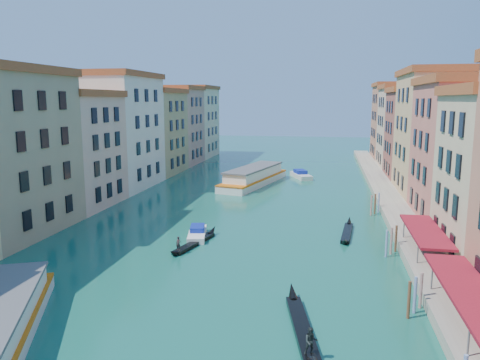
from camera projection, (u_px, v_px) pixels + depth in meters
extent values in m
cube|color=#DDA789|center=(70.00, 152.00, 70.59)|extent=(12.00, 14.00, 16.50)
cube|color=brown|center=(67.00, 93.00, 69.11)|extent=(12.80, 14.40, 1.00)
cube|color=beige|center=(117.00, 133.00, 85.79)|extent=(12.00, 18.00, 20.00)
cube|color=brown|center=(114.00, 75.00, 84.01)|extent=(12.80, 18.40, 1.00)
cube|color=tan|center=(151.00, 134.00, 102.46)|extent=(12.00, 16.00, 17.50)
cube|color=brown|center=(150.00, 91.00, 100.90)|extent=(12.80, 16.40, 1.00)
cube|color=tan|center=(174.00, 127.00, 117.39)|extent=(12.00, 15.00, 18.50)
cube|color=brown|center=(173.00, 88.00, 115.74)|extent=(12.80, 15.40, 1.00)
cube|color=beige|center=(192.00, 123.00, 132.84)|extent=(12.00, 17.00, 19.00)
cube|color=brown|center=(191.00, 87.00, 131.15)|extent=(12.80, 17.40, 1.00)
cube|color=#C36554|center=(470.00, 156.00, 59.26)|extent=(12.00, 16.00, 18.00)
cube|color=brown|center=(476.00, 80.00, 57.65)|extent=(12.80, 16.40, 1.00)
cube|color=tan|center=(440.00, 138.00, 75.55)|extent=(12.00, 18.00, 20.00)
cube|color=brown|center=(445.00, 71.00, 73.78)|extent=(12.80, 18.40, 1.00)
cube|color=#95483B|center=(420.00, 138.00, 91.75)|extent=(12.00, 15.00, 17.50)
cube|color=brown|center=(423.00, 90.00, 90.18)|extent=(12.80, 15.40, 1.00)
cube|color=tan|center=(407.00, 130.00, 106.67)|extent=(12.00, 16.00, 18.50)
cube|color=brown|center=(410.00, 87.00, 105.02)|extent=(12.80, 16.40, 1.00)
cube|color=#B56A4D|center=(397.00, 124.00, 122.57)|extent=(12.00, 17.00, 19.50)
cube|color=brown|center=(400.00, 84.00, 120.84)|extent=(12.80, 17.40, 1.00)
cube|color=gray|center=(390.00, 201.00, 72.81)|extent=(4.00, 140.00, 1.00)
cube|color=maroon|center=(470.00, 292.00, 32.16)|extent=(3.20, 15.30, 0.25)
cylinder|color=#57575A|center=(468.00, 348.00, 27.73)|extent=(0.12, 0.12, 3.00)
cylinder|color=#57575A|center=(432.00, 283.00, 37.61)|extent=(0.12, 0.12, 3.00)
cube|color=maroon|center=(425.00, 231.00, 47.17)|extent=(3.20, 12.60, 0.25)
cylinder|color=#57575A|center=(417.00, 258.00, 43.61)|extent=(0.12, 0.12, 3.00)
cylinder|color=#57575A|center=(404.00, 233.00, 51.75)|extent=(0.12, 0.12, 3.00)
cylinder|color=#53301C|center=(409.00, 302.00, 34.57)|extent=(0.24, 0.24, 3.20)
cylinder|color=#53301C|center=(415.00, 297.00, 35.43)|extent=(0.24, 0.24, 3.20)
cylinder|color=#53301C|center=(421.00, 292.00, 36.29)|extent=(0.24, 0.24, 3.20)
cylinder|color=#53301C|center=(386.00, 245.00, 48.13)|extent=(0.24, 0.24, 3.20)
cylinder|color=#53301C|center=(391.00, 242.00, 48.99)|extent=(0.24, 0.24, 3.20)
cylinder|color=#53301C|center=(396.00, 240.00, 49.85)|extent=(0.24, 0.24, 3.20)
cylinder|color=#53301C|center=(371.00, 206.00, 65.57)|extent=(0.24, 0.24, 3.20)
cylinder|color=#53301C|center=(375.00, 205.00, 66.43)|extent=(0.24, 0.24, 3.20)
cylinder|color=#53301C|center=(379.00, 204.00, 67.28)|extent=(0.24, 0.24, 3.20)
cube|color=silver|center=(254.00, 181.00, 89.92)|extent=(10.35, 23.38, 1.37)
cube|color=white|center=(254.00, 173.00, 89.67)|extent=(8.73, 18.81, 1.82)
cube|color=#57575A|center=(254.00, 168.00, 89.48)|extent=(9.19, 19.44, 0.29)
cube|color=orange|center=(254.00, 178.00, 89.81)|extent=(10.41, 23.39, 0.29)
cube|color=black|center=(194.00, 243.00, 52.35)|extent=(2.82, 7.96, 0.40)
cone|color=black|center=(213.00, 230.00, 56.27)|extent=(1.19, 1.91, 1.48)
cone|color=black|center=(173.00, 253.00, 48.34)|extent=(1.12, 1.62, 1.31)
imported|color=#362728|center=(178.00, 244.00, 49.18)|extent=(0.63, 0.49, 1.53)
cube|color=black|center=(301.00, 327.00, 32.96)|extent=(2.99, 9.33, 0.46)
cone|color=black|center=(292.00, 292.00, 37.98)|extent=(1.33, 2.22, 1.73)
imported|color=#222A29|center=(311.00, 341.00, 28.91)|extent=(0.98, 0.84, 1.78)
cube|color=black|center=(347.00, 233.00, 56.42)|extent=(1.77, 8.16, 0.41)
cone|color=black|center=(349.00, 221.00, 60.62)|extent=(0.98, 1.88, 1.51)
cone|color=black|center=(345.00, 242.00, 52.12)|extent=(0.95, 1.57, 1.33)
cube|color=white|center=(197.00, 234.00, 55.32)|extent=(3.18, 6.46, 0.71)
cube|color=#122695|center=(197.00, 228.00, 55.65)|extent=(2.11, 2.92, 0.62)
cube|color=silver|center=(301.00, 176.00, 97.31)|extent=(5.22, 8.25, 0.90)
cube|color=#122695|center=(300.00, 172.00, 97.72)|extent=(3.13, 3.89, 0.79)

